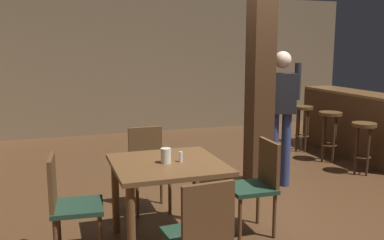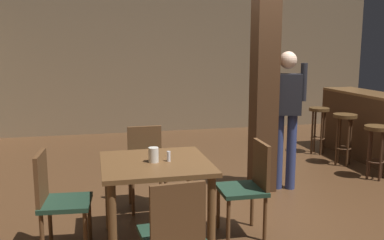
% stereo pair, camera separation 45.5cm
% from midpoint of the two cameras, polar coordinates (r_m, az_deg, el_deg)
% --- Properties ---
extents(ground_plane, '(10.80, 10.80, 0.00)m').
position_cam_midpoint_polar(ground_plane, '(5.16, 8.61, -10.49)').
color(ground_plane, '#4C301C').
extents(wall_back, '(8.00, 0.10, 2.80)m').
position_cam_midpoint_polar(wall_back, '(9.08, -4.24, 7.42)').
color(wall_back, '#756047').
rests_on(wall_back, ground_plane).
extents(pillar, '(0.28, 0.28, 2.80)m').
position_cam_midpoint_polar(pillar, '(5.28, 6.63, 5.62)').
color(pillar, '#422816').
rests_on(pillar, ground_plane).
extents(dining_table, '(0.95, 0.95, 0.77)m').
position_cam_midpoint_polar(dining_table, '(3.84, -6.72, -7.50)').
color(dining_table, brown).
rests_on(dining_table, ground_plane).
extents(chair_west, '(0.46, 0.46, 0.89)m').
position_cam_midpoint_polar(chair_west, '(3.83, -19.59, -10.24)').
color(chair_west, '#1E3828').
rests_on(chair_west, ground_plane).
extents(chair_north, '(0.42, 0.42, 0.89)m').
position_cam_midpoint_polar(chair_north, '(4.74, -8.66, -5.89)').
color(chair_north, '#1E3828').
rests_on(chair_north, ground_plane).
extents(chair_east, '(0.43, 0.43, 0.89)m').
position_cam_midpoint_polar(chair_east, '(4.13, 5.59, -8.21)').
color(chair_east, '#1E3828').
rests_on(chair_east, ground_plane).
extents(chair_south, '(0.45, 0.45, 0.89)m').
position_cam_midpoint_polar(chair_south, '(3.06, -3.18, -14.84)').
color(chair_south, '#1E3828').
rests_on(chair_south, ground_plane).
extents(napkin_cup, '(0.09, 0.09, 0.13)m').
position_cam_midpoint_polar(napkin_cup, '(3.77, -6.99, -4.78)').
color(napkin_cup, silver).
rests_on(napkin_cup, dining_table).
extents(salt_shaker, '(0.03, 0.03, 0.09)m').
position_cam_midpoint_polar(salt_shaker, '(3.79, -4.97, -4.95)').
color(salt_shaker, silver).
rests_on(salt_shaker, dining_table).
extents(standing_person, '(0.47, 0.30, 1.72)m').
position_cam_midpoint_polar(standing_person, '(5.43, 9.45, 1.45)').
color(standing_person, black).
rests_on(standing_person, ground_plane).
extents(bar_counter, '(0.56, 2.20, 1.05)m').
position_cam_midpoint_polar(bar_counter, '(7.31, 18.86, -0.49)').
color(bar_counter, brown).
rests_on(bar_counter, ground_plane).
extents(bar_stool_near, '(0.34, 0.34, 0.73)m').
position_cam_midpoint_polar(bar_stool_near, '(6.33, 20.01, -2.04)').
color(bar_stool_near, '#4C3319').
rests_on(bar_stool_near, ground_plane).
extents(bar_stool_mid, '(0.35, 0.35, 0.78)m').
position_cam_midpoint_polar(bar_stool_mid, '(6.86, 16.13, -0.61)').
color(bar_stool_mid, '#4C3319').
rests_on(bar_stool_mid, ground_plane).
extents(bar_stool_far, '(0.33, 0.33, 0.78)m').
position_cam_midpoint_polar(bar_stool_far, '(7.44, 12.87, 0.25)').
color(bar_stool_far, '#4C3319').
rests_on(bar_stool_far, ground_plane).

